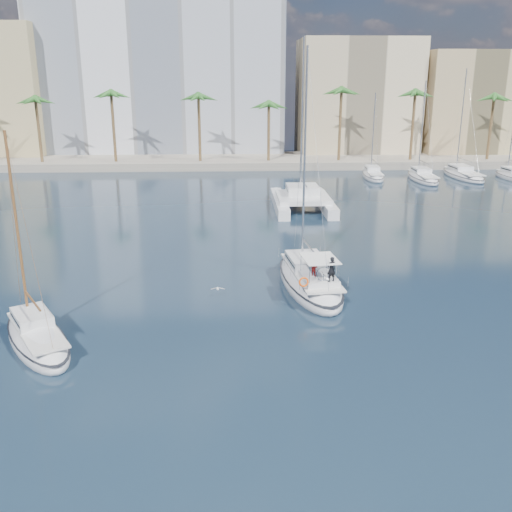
{
  "coord_description": "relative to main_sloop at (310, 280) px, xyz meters",
  "views": [
    {
      "loc": [
        -0.06,
        -32.7,
        13.69
      ],
      "look_at": [
        1.42,
        1.5,
        2.93
      ],
      "focal_mm": 40.0,
      "sensor_mm": 36.0,
      "label": 1
    }
  ],
  "objects": [
    {
      "name": "seagull",
      "position": [
        -6.21,
        -1.64,
        0.09
      ],
      "size": [
        0.92,
        0.4,
        0.17
      ],
      "color": "silver",
      "rests_on": "ground"
    },
    {
      "name": "palm_right",
      "position": [
        28.84,
        53.42,
        9.77
      ],
      "size": [
        3.6,
        3.6,
        12.3
      ],
      "color": "brown",
      "rests_on": "ground"
    },
    {
      "name": "building_tan_right",
      "position": [
        36.84,
        64.42,
        8.49
      ],
      "size": [
        18.0,
        12.0,
        18.0
      ],
      "primitive_type": "cube",
      "color": "tan",
      "rests_on": "ground"
    },
    {
      "name": "palm_left",
      "position": [
        -39.16,
        53.42,
        9.77
      ],
      "size": [
        3.6,
        3.6,
        12.3
      ],
      "color": "brown",
      "rests_on": "ground"
    },
    {
      "name": "palm_centre",
      "position": [
        -5.16,
        53.42,
        9.77
      ],
      "size": [
        3.6,
        3.6,
        12.3
      ],
      "color": "brown",
      "rests_on": "ground"
    },
    {
      "name": "building_beige",
      "position": [
        16.84,
        66.42,
        9.49
      ],
      "size": [
        20.0,
        14.0,
        20.0
      ],
      "primitive_type": "cube",
      "color": "#CCB892",
      "rests_on": "ground"
    },
    {
      "name": "small_sloop",
      "position": [
        -15.69,
        -8.17,
        -0.09
      ],
      "size": [
        6.45,
        8.4,
        11.83
      ],
      "rotation": [
        0.0,
        0.0,
        0.54
      ],
      "color": "silver",
      "rests_on": "ground"
    },
    {
      "name": "main_sloop",
      "position": [
        0.0,
        0.0,
        0.0
      ],
      "size": [
        4.71,
        11.39,
        16.44
      ],
      "rotation": [
        0.0,
        0.0,
        0.11
      ],
      "color": "silver",
      "rests_on": "ground"
    },
    {
      "name": "moored_yacht_c",
      "position": [
        27.84,
        43.42,
        -0.51
      ],
      "size": [
        3.98,
        12.33,
        15.54
      ],
      "primitive_type": null,
      "rotation": [
        0.0,
        0.0,
        0.03
      ],
      "color": "silver",
      "rests_on": "ground"
    },
    {
      "name": "moored_yacht_b",
      "position": [
        21.34,
        41.42,
        -0.51
      ],
      "size": [
        3.32,
        10.83,
        13.72
      ],
      "primitive_type": null,
      "rotation": [
        0.0,
        0.0,
        -0.02
      ],
      "color": "silver",
      "rests_on": "ground"
    },
    {
      "name": "building_modern",
      "position": [
        -17.16,
        69.42,
        13.49
      ],
      "size": [
        42.0,
        16.0,
        28.0
      ],
      "primitive_type": "cube",
      "color": "silver",
      "rests_on": "ground"
    },
    {
      "name": "ground",
      "position": [
        -5.16,
        -3.58,
        -0.51
      ],
      "size": [
        160.0,
        160.0,
        0.0
      ],
      "primitive_type": "plane",
      "color": "black",
      "rests_on": "ground"
    },
    {
      "name": "quay",
      "position": [
        -5.16,
        57.42,
        0.09
      ],
      "size": [
        120.0,
        14.0,
        1.2
      ],
      "primitive_type": "cube",
      "color": "gray",
      "rests_on": "ground"
    },
    {
      "name": "moored_yacht_a",
      "position": [
        14.84,
        43.42,
        -0.51
      ],
      "size": [
        3.37,
        9.52,
        11.9
      ],
      "primitive_type": null,
      "rotation": [
        0.0,
        0.0,
        -0.07
      ],
      "color": "silver",
      "rests_on": "ground"
    },
    {
      "name": "catamaran",
      "position": [
        2.46,
        24.48,
        0.64
      ],
      "size": [
        6.16,
        12.26,
        17.81
      ],
      "rotation": [
        0.0,
        0.0,
        -0.0
      ],
      "color": "silver",
      "rests_on": "ground"
    }
  ]
}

